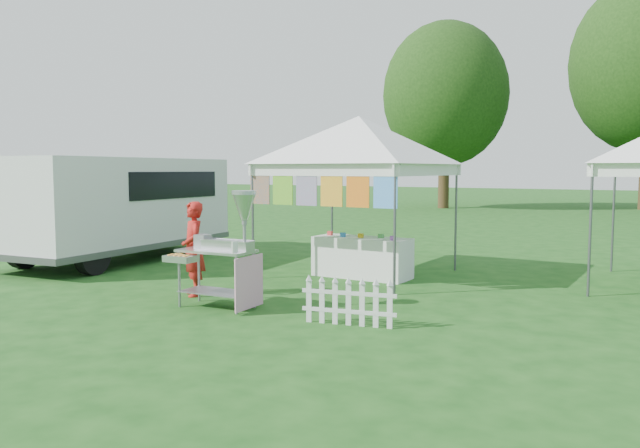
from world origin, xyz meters
The scene contains 8 objects.
ground centered at (0.00, 0.00, 0.00)m, with size 120.00×120.00×0.00m, color #154614.
canopy_main centered at (0.00, 3.49, 2.99)m, with size 4.24×4.24×3.45m.
tree_left centered at (-6.00, 24.00, 5.83)m, with size 6.40×6.40×9.53m.
donut_cart centered at (-0.20, -0.10, 1.00)m, with size 1.22×0.92×1.70m.
vendor centered at (-1.27, 0.35, 0.75)m, with size 0.55×0.36×1.50m, color #B21B15.
cargo_van centered at (-5.39, 2.52, 1.21)m, with size 2.75×5.61×2.25m.
picket_fence centered at (1.75, -0.02, 0.29)m, with size 1.23×0.31×0.56m.
display_table centered at (0.20, 3.27, 0.37)m, with size 1.80×0.70×0.74m, color white.
Camera 1 is at (5.59, -6.91, 2.00)m, focal length 35.00 mm.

